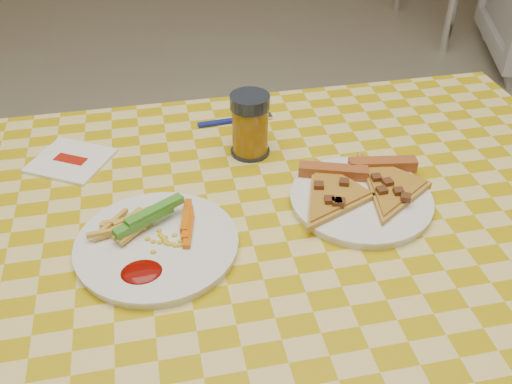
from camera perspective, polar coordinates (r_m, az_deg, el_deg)
table at (r=0.93m, az=-0.68°, el=-7.32°), size 1.28×0.88×0.76m
plate_left at (r=0.86m, az=-9.87°, el=-5.35°), size 0.29×0.29×0.01m
plate_right at (r=0.94m, az=10.43°, el=-0.83°), size 0.24×0.24×0.01m
fries_veggies at (r=0.86m, az=-10.62°, el=-3.92°), size 0.18×0.16×0.04m
pizza_slices at (r=0.95m, az=10.44°, el=0.52°), size 0.29×0.26×0.02m
drink_glass at (r=1.02m, az=-0.60°, el=6.68°), size 0.07×0.07×0.12m
napkin at (r=1.08m, az=-18.03°, el=3.00°), size 0.17×0.17×0.01m
fork at (r=1.15m, az=-1.98°, el=7.21°), size 0.15×0.03×0.01m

